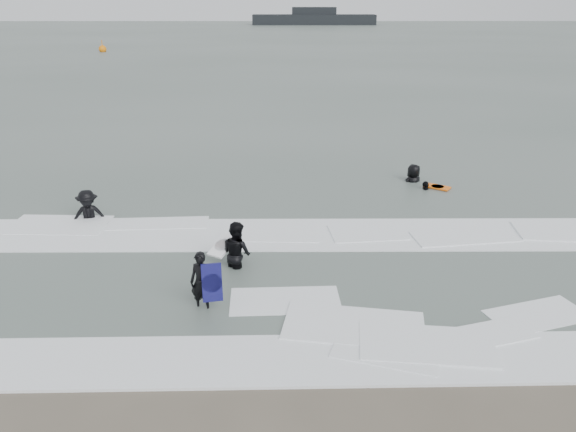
{
  "coord_description": "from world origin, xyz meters",
  "views": [
    {
      "loc": [
        -0.08,
        -10.5,
        7.24
      ],
      "look_at": [
        0.0,
        5.0,
        1.1
      ],
      "focal_mm": 35.0,
      "sensor_mm": 36.0,
      "label": 1
    }
  ],
  "objects_px": {
    "surfer_centre": "(203,310)",
    "vessel_horizon": "(314,18)",
    "surfer_wading": "(237,266)",
    "surfer_right_near": "(425,191)",
    "surfer_breaker": "(90,221)",
    "surfer_right_far": "(413,182)",
    "buoy": "(103,49)"
  },
  "relations": [
    {
      "from": "surfer_centre",
      "to": "buoy",
      "type": "xyz_separation_m",
      "value": [
        -22.42,
        66.17,
        0.42
      ]
    },
    {
      "from": "surfer_right_near",
      "to": "surfer_right_far",
      "type": "relative_size",
      "value": 0.8
    },
    {
      "from": "surfer_wading",
      "to": "vessel_horizon",
      "type": "bearing_deg",
      "value": -49.26
    },
    {
      "from": "surfer_wading",
      "to": "surfer_right_near",
      "type": "distance_m",
      "value": 9.59
    },
    {
      "from": "surfer_right_far",
      "to": "buoy",
      "type": "xyz_separation_m",
      "value": [
        -29.73,
        56.13,
        0.42
      ]
    },
    {
      "from": "surfer_right_far",
      "to": "surfer_wading",
      "type": "bearing_deg",
      "value": 20.8
    },
    {
      "from": "surfer_centre",
      "to": "vessel_horizon",
      "type": "relative_size",
      "value": 0.05
    },
    {
      "from": "surfer_centre",
      "to": "surfer_breaker",
      "type": "bearing_deg",
      "value": 146.0
    },
    {
      "from": "surfer_wading",
      "to": "surfer_right_near",
      "type": "bearing_deg",
      "value": -91.91
    },
    {
      "from": "surfer_centre",
      "to": "vessel_horizon",
      "type": "distance_m",
      "value": 138.66
    },
    {
      "from": "buoy",
      "to": "vessel_horizon",
      "type": "distance_m",
      "value": 78.86
    },
    {
      "from": "surfer_centre",
      "to": "buoy",
      "type": "height_order",
      "value": "buoy"
    },
    {
      "from": "surfer_breaker",
      "to": "buoy",
      "type": "bearing_deg",
      "value": 91.59
    },
    {
      "from": "surfer_wading",
      "to": "buoy",
      "type": "xyz_separation_m",
      "value": [
        -23.07,
        63.78,
        0.42
      ]
    },
    {
      "from": "surfer_wading",
      "to": "surfer_breaker",
      "type": "relative_size",
      "value": 0.98
    },
    {
      "from": "surfer_wading",
      "to": "buoy",
      "type": "bearing_deg",
      "value": -25.7
    },
    {
      "from": "surfer_right_far",
      "to": "buoy",
      "type": "distance_m",
      "value": 63.52
    },
    {
      "from": "surfer_right_far",
      "to": "vessel_horizon",
      "type": "height_order",
      "value": "vessel_horizon"
    },
    {
      "from": "surfer_breaker",
      "to": "vessel_horizon",
      "type": "relative_size",
      "value": 0.06
    },
    {
      "from": "surfer_wading",
      "to": "surfer_right_far",
      "type": "distance_m",
      "value": 10.14
    },
    {
      "from": "surfer_centre",
      "to": "surfer_breaker",
      "type": "xyz_separation_m",
      "value": [
        -4.69,
        5.87,
        0.0
      ]
    },
    {
      "from": "surfer_centre",
      "to": "surfer_wading",
      "type": "bearing_deg",
      "value": 92.07
    },
    {
      "from": "surfer_centre",
      "to": "surfer_right_far",
      "type": "xyz_separation_m",
      "value": [
        7.31,
        10.04,
        0.0
      ]
    },
    {
      "from": "surfer_centre",
      "to": "surfer_right_far",
      "type": "height_order",
      "value": "surfer_right_far"
    },
    {
      "from": "surfer_breaker",
      "to": "surfer_right_near",
      "type": "distance_m",
      "value": 12.68
    },
    {
      "from": "surfer_right_near",
      "to": "surfer_wading",
      "type": "bearing_deg",
      "value": -2.61
    },
    {
      "from": "surfer_wading",
      "to": "vessel_horizon",
      "type": "xyz_separation_m",
      "value": [
        8.72,
        135.94,
        1.56
      ]
    },
    {
      "from": "buoy",
      "to": "vessel_horizon",
      "type": "height_order",
      "value": "vessel_horizon"
    },
    {
      "from": "surfer_breaker",
      "to": "buoy",
      "type": "height_order",
      "value": "buoy"
    },
    {
      "from": "surfer_wading",
      "to": "surfer_right_far",
      "type": "bearing_deg",
      "value": -86.63
    },
    {
      "from": "surfer_centre",
      "to": "vessel_horizon",
      "type": "height_order",
      "value": "vessel_horizon"
    },
    {
      "from": "surfer_right_near",
      "to": "buoy",
      "type": "distance_m",
      "value": 64.56
    }
  ]
}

